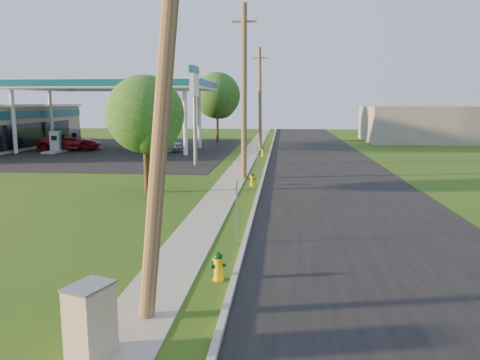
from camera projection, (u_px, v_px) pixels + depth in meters
The scene contains 26 objects.
ground_plane at pixel (207, 299), 10.50m from camera, with size 140.00×140.00×0.00m, color #1F4D12.
road at pixel (349, 206), 19.91m from camera, with size 8.00×120.00×0.02m, color black.
curb at pixel (256, 203), 20.26m from camera, with size 0.15×120.00×0.15m, color #9D9B90.
sidewalk at pixel (216, 203), 20.43m from camera, with size 1.50×120.00×0.03m, color #9A978B.
forecourt at pixel (92, 150), 43.39m from camera, with size 26.00×28.00×0.02m, color black.
utility_pole_near at pixel (164, 79), 8.79m from camera, with size 1.40×0.32×9.48m.
utility_pole_mid at pixel (244, 92), 26.45m from camera, with size 1.40×0.32×9.80m.
utility_pole_far at pixel (260, 98), 44.15m from camera, with size 1.40×0.32×9.50m.
sign_post_near at pixel (237, 213), 14.44m from camera, with size 0.05×0.04×2.00m, color gray.
sign_post_mid at pixel (258, 164), 26.03m from camera, with size 0.05×0.04×2.00m, color gray.
sign_post_far at pixel (266, 145), 38.02m from camera, with size 0.05×0.04×2.00m, color gray.
gas_canopy at pixel (110, 86), 42.25m from camera, with size 18.18×9.18×6.40m.
fuel_pump_nw at pixel (56, 144), 41.53m from camera, with size 1.20×3.20×1.90m.
fuel_pump_ne at pixel (155, 145), 40.72m from camera, with size 1.20×3.20×1.90m.
fuel_pump_sw at pixel (76, 141), 45.46m from camera, with size 1.20×3.20×1.90m.
fuel_pump_se at pixel (166, 141), 44.65m from camera, with size 1.20×3.20×1.90m.
price_pylon at pixel (194, 87), 32.13m from camera, with size 0.34×2.04×6.85m.
distant_building at pixel (429, 124), 52.74m from camera, with size 14.00×10.00×4.00m, color gray.
tree_verge at pixel (147, 118), 22.37m from camera, with size 3.75×3.75×5.69m.
tree_lot at pixel (218, 97), 51.51m from camera, with size 5.10×5.10×7.73m.
hydrant_near at pixel (218, 266), 11.56m from camera, with size 0.38×0.34×0.74m.
hydrant_mid at pixel (252, 180), 24.75m from camera, with size 0.37×0.33×0.71m.
hydrant_far at pixel (263, 152), 38.47m from camera, with size 0.38×0.34×0.73m.
utility_cabinet at pixel (91, 322), 7.94m from camera, with size 0.82×0.93×1.34m.
car_red at pixel (70, 142), 43.31m from camera, with size 2.62×5.68×1.58m, color maroon.
car_silver at pixel (160, 144), 42.21m from camera, with size 1.73×4.31×1.47m, color #A6A9AE.
Camera 1 is at (1.65, -9.81, 4.35)m, focal length 35.00 mm.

